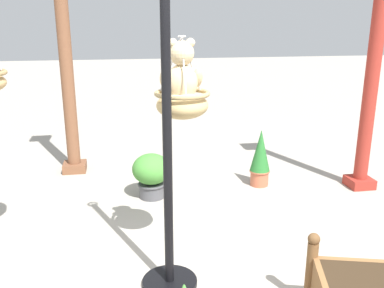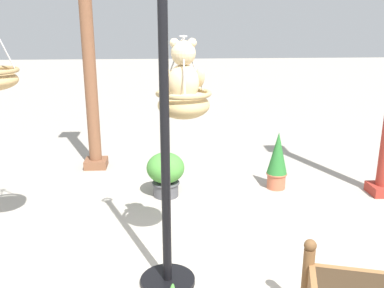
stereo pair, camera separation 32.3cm
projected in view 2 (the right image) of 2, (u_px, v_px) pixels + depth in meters
name	position (u px, v px, depth m)	size (l,w,h in m)	color
ground_plane	(197.00, 276.00, 3.49)	(40.00, 40.00, 0.00)	#A8A093
display_pole_central	(166.00, 192.00, 3.17)	(0.44, 0.44, 2.52)	black
hanging_basket_with_teddy	(184.00, 103.00, 3.24)	(0.43, 0.43, 0.63)	tan
teddy_bear	(183.00, 75.00, 3.20)	(0.33, 0.29, 0.48)	#D1B789
greenhouse_pillar_right	(90.00, 72.00, 5.67)	(0.33, 0.33, 2.81)	brown
potted_plant_fern_front	(277.00, 160.00, 5.21)	(0.26, 0.26, 0.73)	#BC6042
potted_plant_tall_leafy	(166.00, 172.00, 5.00)	(0.45, 0.45, 0.54)	#4C4C51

